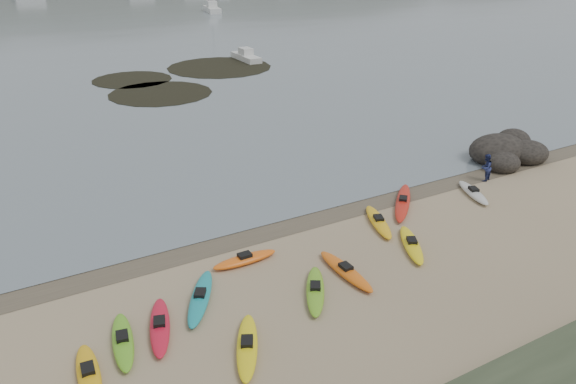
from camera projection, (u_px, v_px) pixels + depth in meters
ground at (288, 220)px, 27.45m from camera, size 600.00×600.00×0.00m
wet_sand at (291, 222)px, 27.21m from camera, size 60.00×60.00×0.00m
kayaks at (306, 268)px, 23.10m from camera, size 22.19×9.76×0.34m
person_east at (486, 168)px, 31.60m from camera, size 0.92×0.82×1.59m
rock_cluster at (507, 155)px, 34.95m from camera, size 5.46×4.04×1.94m
kelp_mats at (184, 77)px, 55.59m from camera, size 19.09×17.78×0.04m
moored_boats at (3, 18)px, 93.42m from camera, size 98.07×89.31×1.40m
far_hills at (118, 24)px, 205.27m from camera, size 550.00×135.00×80.00m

